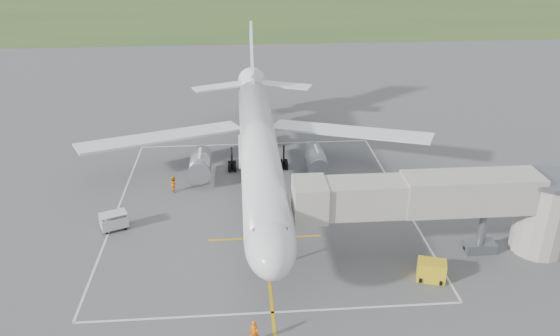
{
  "coord_description": "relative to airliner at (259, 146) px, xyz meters",
  "views": [
    {
      "loc": [
        -1.93,
        -51.12,
        25.92
      ],
      "look_at": [
        1.81,
        -4.0,
        4.0
      ],
      "focal_mm": 35.0,
      "sensor_mm": 36.0,
      "label": 1
    }
  ],
  "objects": [
    {
      "name": "ramp_worker_nose",
      "position": [
        -1.4,
        -23.63,
        -3.54
      ],
      "size": [
        0.66,
        0.47,
        1.71
      ],
      "primitive_type": "imported",
      "rotation": [
        0.0,
        0.0,
        -0.09
      ],
      "color": "orange",
      "rests_on": "ground"
    },
    {
      "name": "apron_markings",
      "position": [
        0.0,
        -6.57,
        -4.38
      ],
      "size": [
        28.2,
        60.0,
        0.01
      ],
      "color": "#CD9D0C",
      "rests_on": "ground"
    },
    {
      "name": "jet_bridge",
      "position": [
        15.72,
        -14.25,
        0.35
      ],
      "size": [
        23.4,
        5.0,
        7.2
      ],
      "color": "#A39B93",
      "rests_on": "ground"
    },
    {
      "name": "baggage_cart",
      "position": [
        -13.54,
        -8.15,
        -3.56
      ],
      "size": [
        2.7,
        2.21,
        1.63
      ],
      "rotation": [
        0.0,
        0.0,
        0.4
      ],
      "color": "silver",
      "rests_on": "ground"
    },
    {
      "name": "grass_strip",
      "position": [
        0.0,
        129.25,
        -4.38
      ],
      "size": [
        700.0,
        120.0,
        0.02
      ],
      "primitive_type": "cube",
      "color": "#355A27",
      "rests_on": "ground"
    },
    {
      "name": "ground",
      "position": [
        0.0,
        -0.75,
        -4.39
      ],
      "size": [
        700.0,
        700.0,
        0.0
      ],
      "primitive_type": "plane",
      "color": "#505053",
      "rests_on": "ground"
    },
    {
      "name": "airliner",
      "position": [
        0.0,
        0.0,
        0.0
      ],
      "size": [
        38.93,
        46.75,
        13.52
      ],
      "color": "silver",
      "rests_on": "ground"
    },
    {
      "name": "gpu_unit",
      "position": [
        12.61,
        -17.78,
        -3.59
      ],
      "size": [
        2.5,
        2.07,
        1.62
      ],
      "rotation": [
        0.0,
        0.0,
        -0.32
      ],
      "color": "gold",
      "rests_on": "ground"
    },
    {
      "name": "ramp_worker_wing",
      "position": [
        -8.85,
        -0.95,
        -3.55
      ],
      "size": [
        0.95,
        1.02,
        1.69
      ],
      "primitive_type": "imported",
      "rotation": [
        0.0,
        0.0,
        2.05
      ],
      "color": "orange",
      "rests_on": "ground"
    }
  ]
}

